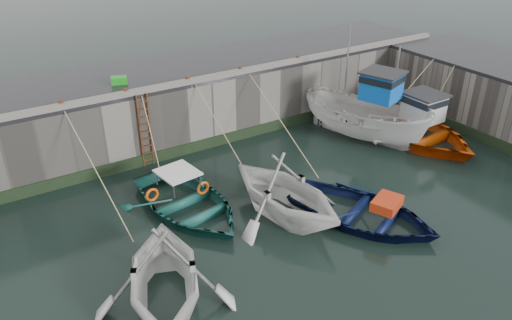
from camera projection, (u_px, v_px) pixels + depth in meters
ground at (336, 281)px, 14.94m from camera, size 120.00×120.00×0.00m
quay_back at (166, 104)px, 23.55m from camera, size 30.00×5.00×3.00m
road_back at (163, 72)px, 22.81m from camera, size 30.00×5.00×0.16m
kerb_back at (184, 82)px, 20.97m from camera, size 30.00×0.30×0.20m
algae_back at (191, 148)px, 22.25m from camera, size 30.00×0.08×0.50m
algae_right at (505, 147)px, 22.34m from camera, size 0.08×15.00×0.50m
ladder at (145, 131)px, 20.64m from camera, size 0.51×0.08×3.20m
boat_near_white at (166, 302)px, 14.20m from camera, size 5.72×6.10×2.58m
boat_near_white_rope at (108, 213)px, 18.13m from camera, size 0.04×6.14×3.10m
boat_near_blue at (188, 211)px, 18.28m from camera, size 4.59×5.92×1.13m
boat_near_blue_rope at (153, 173)px, 20.77m from camera, size 0.04×3.10×3.10m
boat_near_blacktrim at (283, 215)px, 18.01m from camera, size 5.14×5.72×2.68m
boat_near_blacktrim_rope at (224, 166)px, 21.29m from camera, size 0.04×4.61×3.10m
boat_near_navy at (362, 220)px, 17.76m from camera, size 5.71×6.52×1.12m
boat_near_navy_rope at (278, 161)px, 21.68m from camera, size 0.04×6.12×3.10m
boat_far_white at (366, 118)px, 23.18m from camera, size 4.38×6.86×5.48m
boat_far_orange at (410, 128)px, 23.59m from camera, size 5.17×7.16×4.47m
fish_crate at (119, 80)px, 21.06m from camera, size 0.77×0.62×0.30m
bollard_a at (61, 104)px, 18.67m from camera, size 0.18×0.18×0.28m
bollard_b at (126, 92)px, 19.85m from camera, size 0.18×0.18×0.28m
bollard_c at (187, 80)px, 21.12m from camera, size 0.18×0.18×0.28m
bollard_d at (240, 70)px, 22.35m from camera, size 0.18×0.18×0.28m
bollard_e at (298, 59)px, 23.86m from camera, size 0.18×0.18×0.28m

